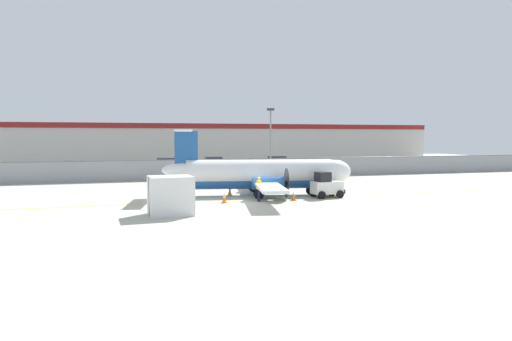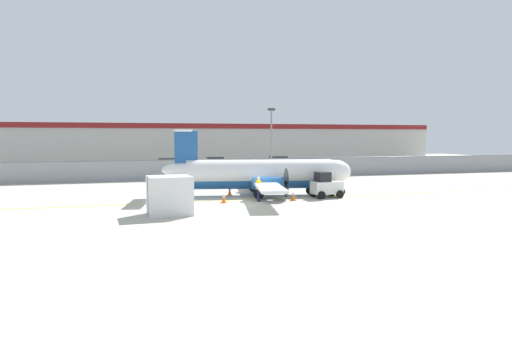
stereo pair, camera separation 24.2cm
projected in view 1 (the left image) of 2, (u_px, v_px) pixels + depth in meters
The scene contains 17 objects.
ground_plane at pixel (249, 200), 31.98m from camera, with size 140.00×140.00×0.01m.
perimeter_fence at pixel (208, 168), 47.20m from camera, with size 98.00×0.10×2.10m.
parking_lot_strip at pixel (191, 171), 58.27m from camera, with size 98.00×17.00×0.12m.
background_building at pixel (175, 143), 75.71m from camera, with size 91.00×8.10×6.50m.
commuter_airplane at pixel (263, 174), 34.38m from camera, with size 14.33×16.02×4.92m.
baggage_tug at pixel (326, 186), 33.08m from camera, with size 2.42×1.55×1.88m.
ground_crew_worker at pixel (259, 188), 31.07m from camera, with size 0.39×0.55×1.70m.
cargo_container at pixel (171, 196), 25.79m from camera, with size 2.53×2.15×2.20m.
traffic_cone_near_left at pixel (230, 191), 34.26m from camera, with size 0.36×0.36×0.64m.
traffic_cone_near_right at pixel (293, 196), 31.59m from camera, with size 0.36×0.36×0.64m.
traffic_cone_far_left at pixel (261, 188), 36.20m from camera, with size 0.36×0.36×0.64m.
traffic_cone_far_right at pixel (224, 198), 30.43m from camera, with size 0.36×0.36×0.64m.
parked_car_0 at pixel (73, 168), 50.86m from camera, with size 4.21×2.02×1.58m.
parked_car_1 at pixel (165, 164), 57.98m from camera, with size 4.36×2.36×1.58m.
parked_car_2 at pixel (213, 163), 60.84m from camera, with size 4.25×2.11×1.58m.
parked_car_3 at pixel (278, 162), 63.36m from camera, with size 4.28×2.17×1.58m.
apron_light_pole at pixel (271, 138), 46.07m from camera, with size 0.70×0.30×7.27m.
Camera 1 is at (-8.54, -28.57, 4.45)m, focal length 32.00 mm.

